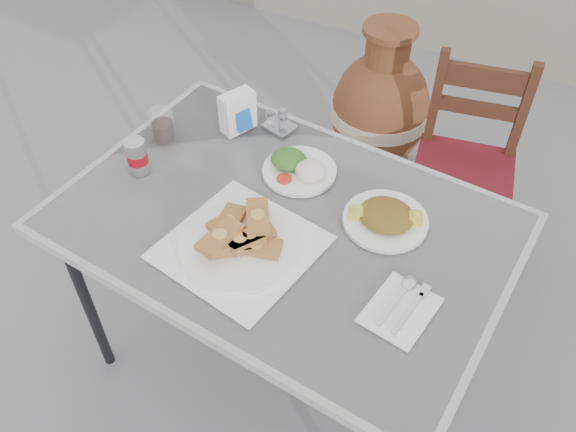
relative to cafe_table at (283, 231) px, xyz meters
The scene contains 12 objects.
ground 0.76m from the cafe_table, 103.48° to the left, with size 80.00×80.00×0.00m, color slate.
cafe_table is the anchor object (origin of this frame).
pide_plate 0.19m from the cafe_table, 109.56° to the right, with size 0.46×0.46×0.08m.
salad_rice_plate 0.22m from the cafe_table, 102.70° to the left, with size 0.24×0.24×0.06m.
salad_chopped_plate 0.31m from the cafe_table, 23.59° to the left, with size 0.25×0.25×0.05m.
soda_can 0.52m from the cafe_table, behind, with size 0.07×0.07×0.12m.
cola_glass 0.56m from the cafe_table, 163.72° to the left, with size 0.08×0.08×0.11m.
napkin_holder 0.47m from the cafe_table, 136.19° to the left, with size 0.10×0.13×0.14m.
condiment_caddy 0.44m from the cafe_table, 118.46° to the left, with size 0.12×0.11×0.07m.
cutlery_napkin 0.45m from the cafe_table, 18.67° to the right, with size 0.19×0.23×0.01m.
chair 1.01m from the cafe_table, 66.86° to the left, with size 0.45×0.45×0.89m.
terracotta_urn 1.26m from the cafe_table, 94.46° to the left, with size 0.47×0.47×0.82m.
Camera 1 is at (0.59, -1.20, 2.11)m, focal length 38.00 mm.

